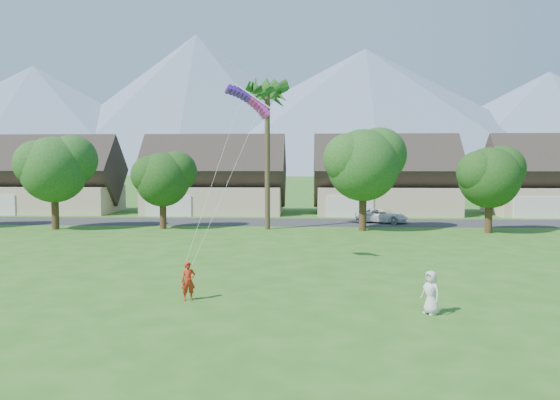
# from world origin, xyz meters

# --- Properties ---
(ground) EXTENTS (500.00, 500.00, 0.00)m
(ground) POSITION_xyz_m (0.00, 0.00, 0.00)
(ground) COLOR #2D6019
(ground) RESTS_ON ground
(street) EXTENTS (90.00, 7.00, 0.01)m
(street) POSITION_xyz_m (0.00, 34.00, 0.01)
(street) COLOR #2D2D30
(street) RESTS_ON ground
(kite_flyer) EXTENTS (0.68, 0.56, 1.61)m
(kite_flyer) POSITION_xyz_m (-3.53, 4.50, 0.80)
(kite_flyer) COLOR #B42814
(kite_flyer) RESTS_ON ground
(watcher) EXTENTS (0.90, 0.96, 1.66)m
(watcher) POSITION_xyz_m (6.04, 2.91, 0.83)
(watcher) COLOR silver
(watcher) RESTS_ON ground
(parked_car) EXTENTS (5.30, 3.88, 1.34)m
(parked_car) POSITION_xyz_m (8.41, 34.00, 0.67)
(parked_car) COLOR white
(parked_car) RESTS_ON ground
(mountain_ridge) EXTENTS (540.00, 240.00, 70.00)m
(mountain_ridge) POSITION_xyz_m (10.40, 260.00, 29.07)
(mountain_ridge) COLOR slate
(mountain_ridge) RESTS_ON ground
(houses_row) EXTENTS (72.75, 8.19, 8.86)m
(houses_row) POSITION_xyz_m (0.49, 42.99, 3.44)
(houses_row) COLOR beige
(houses_row) RESTS_ON ground
(tree_row) EXTENTS (62.27, 6.67, 8.45)m
(tree_row) POSITION_xyz_m (-1.14, 27.92, 4.89)
(tree_row) COLOR #47301C
(tree_row) RESTS_ON ground
(fan_palm) EXTENTS (3.00, 3.00, 13.80)m
(fan_palm) POSITION_xyz_m (-2.00, 28.50, 11.80)
(fan_palm) COLOR #4C3D26
(fan_palm) RESTS_ON ground
(parafoil_kite) EXTENTS (2.76, 1.27, 0.50)m
(parafoil_kite) POSITION_xyz_m (-1.70, 11.46, 9.06)
(parafoil_kite) COLOR #4C19BC
(parafoil_kite) RESTS_ON ground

